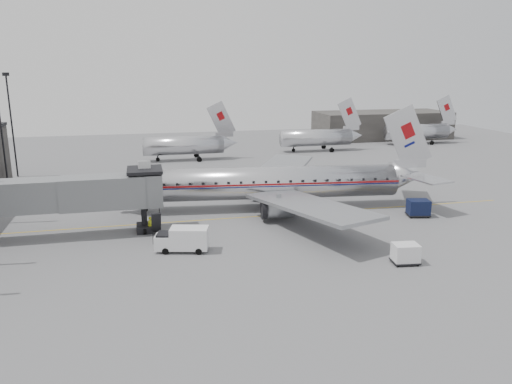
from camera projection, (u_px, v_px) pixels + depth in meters
ground at (243, 236)px, 48.80m from camera, size 160.00×160.00×0.00m
hangar at (382, 125)px, 114.60m from camera, size 30.00×12.00×6.00m
apron_line at (258, 216)px, 55.13m from camera, size 60.00×0.15×0.01m
jet_bridge at (64, 195)px, 47.58m from camera, size 21.00×6.20×7.10m
distant_aircraft_near at (184, 145)px, 87.40m from camera, size 16.39×3.20×10.26m
distant_aircraft_mid at (317, 137)px, 96.88m from camera, size 16.39×3.20×10.26m
distant_aircraft_far at (417, 131)px, 105.93m from camera, size 16.39×3.20×10.26m
airliner at (274, 183)px, 57.70m from camera, size 37.70×34.77×11.94m
service_van at (183, 239)px, 44.49m from camera, size 4.99×2.88×2.21m
baggage_cart_navy at (418, 208)px, 54.88m from camera, size 2.71×2.27×1.87m
baggage_cart_white at (406, 253)px, 41.75m from camera, size 2.37×1.91×1.72m
ramp_worker at (151, 225)px, 49.52m from camera, size 0.71×0.61×1.66m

